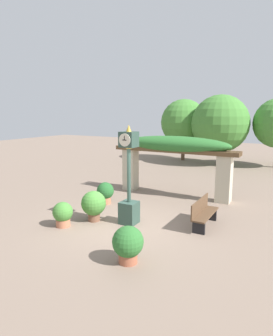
{
  "coord_description": "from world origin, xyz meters",
  "views": [
    {
      "loc": [
        4.8,
        -7.89,
        3.58
      ],
      "look_at": [
        0.04,
        0.69,
        1.77
      ],
      "focal_mm": 32.0,
      "sensor_mm": 36.0,
      "label": 1
    }
  ],
  "objects": [
    {
      "name": "pedestal_clock",
      "position": [
        0.04,
        0.19,
        1.31
      ],
      "size": [
        0.53,
        0.54,
        3.22
      ],
      "color": "#2D473D",
      "rests_on": "ground"
    },
    {
      "name": "tree_line",
      "position": [
        -0.18,
        13.44,
        2.88
      ],
      "size": [
        9.87,
        4.51,
        4.82
      ],
      "color": "brown",
      "rests_on": "ground"
    },
    {
      "name": "pergola",
      "position": [
        0.0,
        4.12,
        1.95
      ],
      "size": [
        5.53,
        1.17,
        2.61
      ],
      "color": "#BCB299",
      "rests_on": "ground"
    },
    {
      "name": "ground_plane",
      "position": [
        0.0,
        0.0,
        0.0
      ],
      "size": [
        60.0,
        60.0,
        0.0
      ],
      "primitive_type": "plane",
      "color": "#7F6B5B"
    },
    {
      "name": "park_bench",
      "position": [
        2.24,
        1.13,
        0.44
      ],
      "size": [
        0.42,
        1.68,
        0.89
      ],
      "rotation": [
        0.0,
        0.0,
        1.57
      ],
      "color": "brown",
      "rests_on": "ground"
    },
    {
      "name": "potted_plant_near_right",
      "position": [
        1.35,
        -2.1,
        0.5
      ],
      "size": [
        0.77,
        0.77,
        0.92
      ],
      "color": "#9E563D",
      "rests_on": "ground"
    },
    {
      "name": "potted_plant_far_right",
      "position": [
        -1.9,
        1.62,
        0.47
      ],
      "size": [
        0.68,
        0.68,
        0.87
      ],
      "color": "#B26B4C",
      "rests_on": "ground"
    },
    {
      "name": "potted_plant_far_left",
      "position": [
        -1.67,
        -1.07,
        0.42
      ],
      "size": [
        0.64,
        0.64,
        0.8
      ],
      "color": "#B26B4C",
      "rests_on": "ground"
    },
    {
      "name": "potted_plant_near_left",
      "position": [
        -1.12,
        -0.17,
        0.57
      ],
      "size": [
        0.83,
        0.83,
        1.02
      ],
      "color": "brown",
      "rests_on": "ground"
    }
  ]
}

